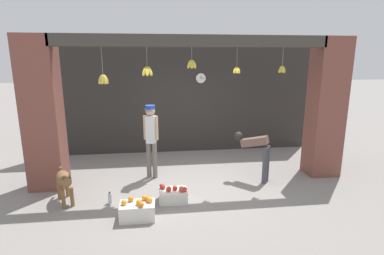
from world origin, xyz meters
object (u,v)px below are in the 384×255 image
(worker_stooping, at_px, (256,150))
(wall_clock, at_px, (201,78))
(water_bottle, at_px, (110,198))
(shopkeeper, at_px, (151,135))
(fruit_crate_apples, at_px, (173,195))
(fruit_crate_oranges, at_px, (138,210))
(dog, at_px, (64,181))

(worker_stooping, xyz_separation_m, wall_clock, (-0.90, 2.36, 1.43))
(worker_stooping, bearing_deg, water_bottle, 140.70)
(shopkeeper, height_order, worker_stooping, shopkeeper)
(fruit_crate_apples, bearing_deg, fruit_crate_oranges, -138.54)
(dog, height_order, wall_clock, wall_clock)
(worker_stooping, distance_m, fruit_crate_oranges, 2.96)
(dog, bearing_deg, fruit_crate_oranges, 36.38)
(fruit_crate_apples, height_order, water_bottle, fruit_crate_apples)
(fruit_crate_apples, bearing_deg, dog, 174.73)
(dog, bearing_deg, water_bottle, 56.72)
(worker_stooping, distance_m, fruit_crate_apples, 2.16)
(shopkeeper, xyz_separation_m, wall_clock, (1.42, 1.90, 1.15))
(dog, height_order, worker_stooping, worker_stooping)
(dog, height_order, water_bottle, dog)
(fruit_crate_apples, height_order, wall_clock, wall_clock)
(worker_stooping, relative_size, fruit_crate_oranges, 1.81)
(fruit_crate_oranges, bearing_deg, worker_stooping, 28.35)
(water_bottle, xyz_separation_m, wall_clock, (2.22, 3.10, 2.04))
(shopkeeper, relative_size, fruit_crate_oranges, 2.85)
(dog, distance_m, water_bottle, 0.91)
(fruit_crate_oranges, height_order, fruit_crate_apples, fruit_crate_oranges)
(shopkeeper, xyz_separation_m, worker_stooping, (2.32, -0.45, -0.29))
(wall_clock, bearing_deg, dog, -135.66)
(dog, relative_size, fruit_crate_oranges, 1.46)
(worker_stooping, bearing_deg, wall_clock, 58.15)
(dog, height_order, shopkeeper, shopkeeper)
(shopkeeper, height_order, wall_clock, wall_clock)
(worker_stooping, bearing_deg, shopkeeper, 116.19)
(shopkeeper, relative_size, water_bottle, 7.39)
(worker_stooping, relative_size, wall_clock, 3.63)
(shopkeeper, relative_size, wall_clock, 5.71)
(shopkeeper, xyz_separation_m, fruit_crate_oranges, (-0.24, -1.83, -0.84))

